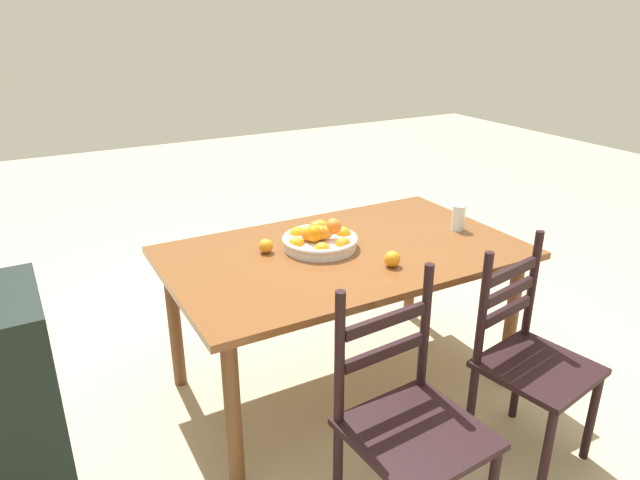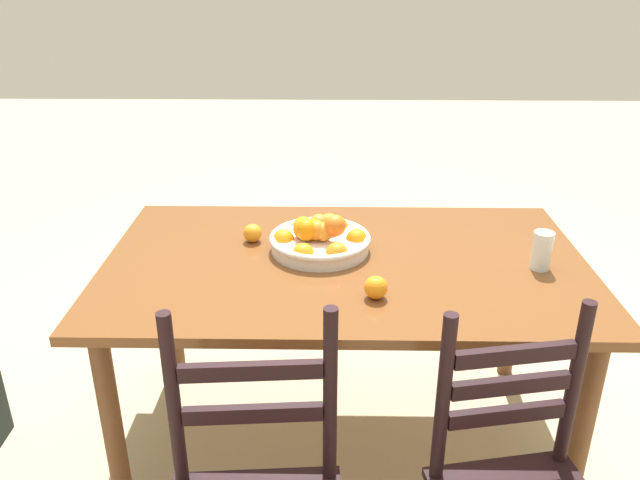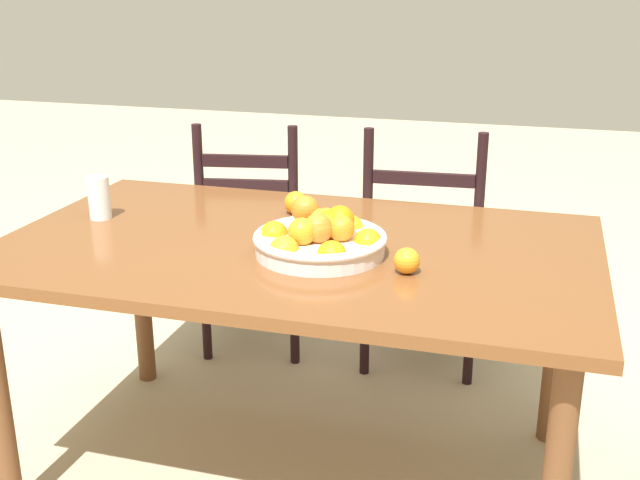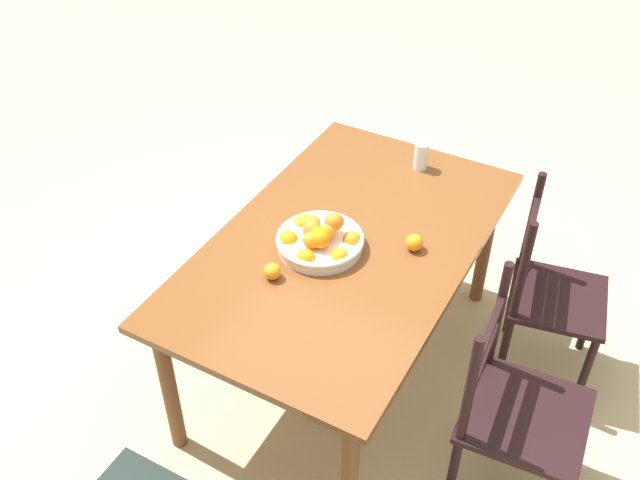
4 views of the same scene
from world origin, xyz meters
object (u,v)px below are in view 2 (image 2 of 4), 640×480
at_px(orange_loose_1, 376,287).
at_px(dining_table, 345,281).
at_px(fruit_bowl, 320,238).
at_px(drinking_glass, 542,251).
at_px(orange_loose_0, 253,233).

bearing_deg(orange_loose_1, dining_table, -71.65).
xyz_separation_m(fruit_bowl, drinking_glass, (-0.73, 0.13, 0.02)).
bearing_deg(fruit_bowl, orange_loose_1, 117.65).
bearing_deg(drinking_glass, orange_loose_1, 20.49).
xyz_separation_m(dining_table, drinking_glass, (-0.64, 0.05, 0.15)).
relative_size(dining_table, orange_loose_1, 23.01).
distance_m(dining_table, orange_loose_0, 0.38).
relative_size(orange_loose_0, orange_loose_1, 0.93).
distance_m(orange_loose_0, orange_loose_1, 0.58).
bearing_deg(fruit_bowl, drinking_glass, 170.21).
height_order(fruit_bowl, orange_loose_0, fruit_bowl).
height_order(orange_loose_1, drinking_glass, drinking_glass).
height_order(dining_table, drinking_glass, drinking_glass).
relative_size(fruit_bowl, orange_loose_0, 5.38).
height_order(dining_table, fruit_bowl, fruit_bowl).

